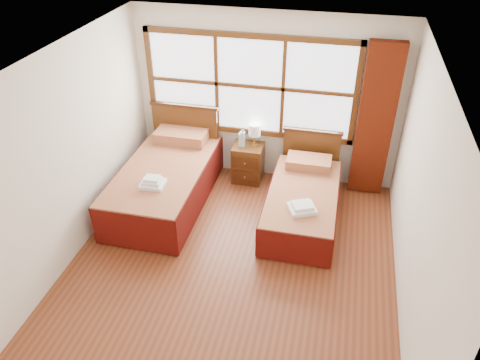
# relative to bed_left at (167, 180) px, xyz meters

# --- Properties ---
(floor) EXTENTS (4.50, 4.50, 0.00)m
(floor) POSITION_rel_bed_left_xyz_m (1.27, -1.20, -0.34)
(floor) COLOR brown
(floor) RESTS_ON ground
(ceiling) EXTENTS (4.50, 4.50, 0.00)m
(ceiling) POSITION_rel_bed_left_xyz_m (1.27, -1.20, 2.26)
(ceiling) COLOR white
(ceiling) RESTS_ON wall_back
(wall_back) EXTENTS (4.00, 0.00, 4.00)m
(wall_back) POSITION_rel_bed_left_xyz_m (1.27, 1.05, 0.96)
(wall_back) COLOR silver
(wall_back) RESTS_ON floor
(wall_left) EXTENTS (0.00, 4.50, 4.50)m
(wall_left) POSITION_rel_bed_left_xyz_m (-0.73, -1.20, 0.96)
(wall_left) COLOR silver
(wall_left) RESTS_ON floor
(wall_right) EXTENTS (0.00, 4.50, 4.50)m
(wall_right) POSITION_rel_bed_left_xyz_m (3.27, -1.20, 0.96)
(wall_right) COLOR silver
(wall_right) RESTS_ON floor
(window) EXTENTS (3.16, 0.06, 1.56)m
(window) POSITION_rel_bed_left_xyz_m (1.02, 1.02, 1.16)
(window) COLOR white
(window) RESTS_ON wall_back
(curtain) EXTENTS (0.50, 0.16, 2.30)m
(curtain) POSITION_rel_bed_left_xyz_m (2.87, 0.91, 0.83)
(curtain) COLOR #591908
(curtain) RESTS_ON wall_back
(bed_left) EXTENTS (1.16, 2.25, 1.13)m
(bed_left) POSITION_rel_bed_left_xyz_m (0.00, 0.00, 0.00)
(bed_left) COLOR #401F0D
(bed_left) RESTS_ON floor
(bed_right) EXTENTS (0.96, 1.98, 0.92)m
(bed_right) POSITION_rel_bed_left_xyz_m (2.01, 0.00, -0.06)
(bed_right) COLOR #401F0D
(bed_right) RESTS_ON floor
(nightstand) EXTENTS (0.46, 0.45, 0.61)m
(nightstand) POSITION_rel_bed_left_xyz_m (1.05, 0.80, -0.04)
(nightstand) COLOR #522D12
(nightstand) RESTS_ON floor
(towels_left) EXTENTS (0.33, 0.29, 0.13)m
(towels_left) POSITION_rel_bed_left_xyz_m (0.03, -0.55, 0.31)
(towels_left) COLOR white
(towels_left) RESTS_ON bed_left
(towels_right) EXTENTS (0.42, 0.40, 0.10)m
(towels_right) POSITION_rel_bed_left_xyz_m (2.04, -0.49, 0.19)
(towels_right) COLOR white
(towels_right) RESTS_ON bed_right
(lamp) EXTENTS (0.18, 0.18, 0.35)m
(lamp) POSITION_rel_bed_left_xyz_m (1.14, 0.85, 0.51)
(lamp) COLOR gold
(lamp) RESTS_ON nightstand
(bottle_near) EXTENTS (0.06, 0.06, 0.24)m
(bottle_near) POSITION_rel_bed_left_xyz_m (0.94, 0.78, 0.37)
(bottle_near) COLOR silver
(bottle_near) RESTS_ON nightstand
(bottle_far) EXTENTS (0.07, 0.07, 0.28)m
(bottle_far) POSITION_rel_bed_left_xyz_m (0.97, 0.78, 0.39)
(bottle_far) COLOR silver
(bottle_far) RESTS_ON nightstand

